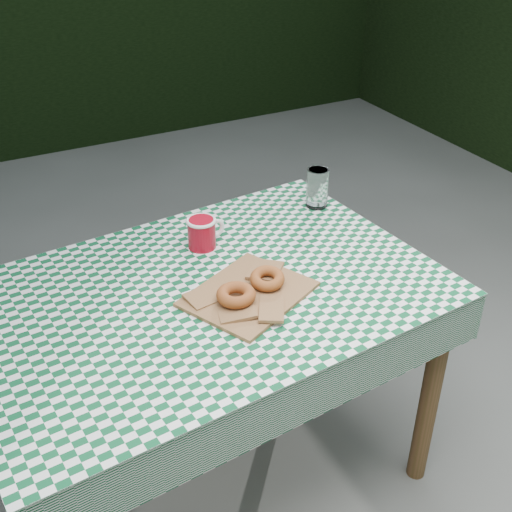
{
  "coord_description": "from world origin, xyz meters",
  "views": [
    {
      "loc": [
        -0.44,
        -1.56,
        1.78
      ],
      "look_at": [
        0.3,
        -0.14,
        0.79
      ],
      "focal_mm": 45.35,
      "sensor_mm": 36.0,
      "label": 1
    }
  ],
  "objects_px": {
    "drinking_glass": "(317,188)",
    "coffee_mug": "(202,233)",
    "table": "(210,392)",
    "paper_bag": "(248,293)"
  },
  "relations": [
    {
      "from": "coffee_mug",
      "to": "table",
      "type": "bearing_deg",
      "value": -122.33
    },
    {
      "from": "table",
      "to": "coffee_mug",
      "type": "xyz_separation_m",
      "value": [
        0.09,
        0.22,
        0.43
      ]
    },
    {
      "from": "coffee_mug",
      "to": "drinking_glass",
      "type": "distance_m",
      "value": 0.46
    },
    {
      "from": "paper_bag",
      "to": "coffee_mug",
      "type": "distance_m",
      "value": 0.3
    },
    {
      "from": "paper_bag",
      "to": "drinking_glass",
      "type": "bearing_deg",
      "value": 39.39
    },
    {
      "from": "drinking_glass",
      "to": "coffee_mug",
      "type": "bearing_deg",
      "value": -171.1
    },
    {
      "from": "paper_bag",
      "to": "coffee_mug",
      "type": "xyz_separation_m",
      "value": [
        -0.01,
        0.3,
        0.04
      ]
    },
    {
      "from": "table",
      "to": "coffee_mug",
      "type": "height_order",
      "value": "coffee_mug"
    },
    {
      "from": "drinking_glass",
      "to": "paper_bag",
      "type": "bearing_deg",
      "value": -140.61
    },
    {
      "from": "coffee_mug",
      "to": "drinking_glass",
      "type": "bearing_deg",
      "value": -1.29
    }
  ]
}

